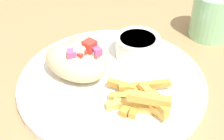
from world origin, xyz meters
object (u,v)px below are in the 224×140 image
object	(u,v)px
fries_pile	(140,99)
water_glass	(212,18)
plate	(112,81)
sauce_ramekin	(137,45)
pita_sandwich_far	(86,56)
pita_sandwich_near	(75,62)

from	to	relation	value
fries_pile	water_glass	size ratio (longest dim) A/B	1.18
plate	fries_pile	size ratio (longest dim) A/B	2.92
sauce_ramekin	fries_pile	bearing A→B (deg)	-71.80
plate	sauce_ramekin	distance (m)	0.09
sauce_ramekin	water_glass	size ratio (longest dim) A/B	0.90
sauce_ramekin	water_glass	bearing A→B (deg)	50.13
fries_pile	water_glass	world-z (taller)	water_glass
fries_pile	water_glass	distance (m)	0.28
fries_pile	water_glass	xyz separation A→B (m)	(0.08, 0.26, 0.02)
plate	pita_sandwich_far	size ratio (longest dim) A/B	2.48
plate	pita_sandwich_near	size ratio (longest dim) A/B	2.48
plate	pita_sandwich_far	distance (m)	0.06
sauce_ramekin	water_glass	world-z (taller)	water_glass
pita_sandwich_far	plate	bearing A→B (deg)	36.07
pita_sandwich_far	fries_pile	distance (m)	0.12
pita_sandwich_far	fries_pile	size ratio (longest dim) A/B	1.18
pita_sandwich_far	water_glass	xyz separation A→B (m)	(0.19, 0.21, -0.00)
plate	fries_pile	bearing A→B (deg)	-34.63
pita_sandwich_near	pita_sandwich_far	size ratio (longest dim) A/B	1.00
plate	pita_sandwich_near	xyz separation A→B (m)	(-0.06, -0.01, 0.03)
pita_sandwich_near	water_glass	bearing A→B (deg)	62.97
plate	pita_sandwich_near	world-z (taller)	pita_sandwich_near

